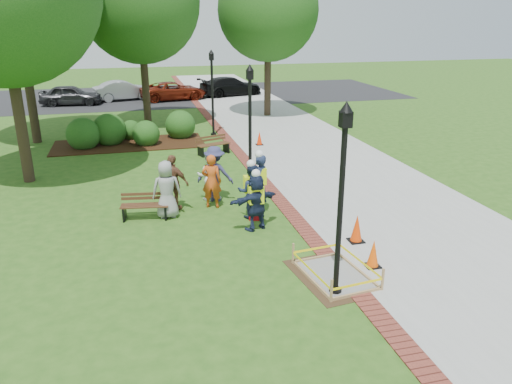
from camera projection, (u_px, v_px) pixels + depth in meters
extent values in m
plane|color=#285116|center=(249.00, 242.00, 13.55)|extent=(100.00, 100.00, 0.00)
cube|color=#9E9E99|center=(302.00, 144.00, 23.84)|extent=(6.00, 60.00, 0.02)
cube|color=maroon|center=(235.00, 148.00, 23.08)|extent=(0.50, 60.00, 0.03)
cube|color=#381E0F|center=(129.00, 144.00, 23.80)|extent=(7.00, 3.00, 0.05)
cube|color=black|center=(167.00, 96.00, 38.19)|extent=(36.00, 12.00, 0.01)
cube|color=#47331E|center=(335.00, 276.00, 11.79)|extent=(1.97, 2.49, 0.01)
cube|color=gray|center=(335.00, 276.00, 11.78)|extent=(1.41, 1.93, 0.04)
cube|color=tan|center=(335.00, 275.00, 11.78)|extent=(1.55, 2.07, 0.08)
cube|color=tan|center=(336.00, 266.00, 11.70)|extent=(1.58, 2.10, 0.55)
cube|color=yellow|center=(336.00, 265.00, 11.69)|extent=(1.53, 2.05, 0.06)
cube|color=#4C2E1A|center=(145.00, 205.00, 14.97)|extent=(1.47, 0.63, 0.04)
cube|color=#4C2E1A|center=(145.00, 196.00, 15.11)|extent=(1.41, 0.25, 0.23)
cube|color=black|center=(145.00, 212.00, 15.05)|extent=(1.35, 0.67, 0.42)
cube|color=brown|center=(213.00, 144.00, 21.97)|extent=(1.55, 0.91, 0.04)
cube|color=brown|center=(211.00, 138.00, 22.08)|extent=(1.42, 0.53, 0.24)
cube|color=black|center=(214.00, 150.00, 22.05)|extent=(1.44, 0.92, 0.44)
cube|color=black|center=(372.00, 266.00, 12.22)|extent=(0.36, 0.36, 0.05)
cone|color=#FF5608|center=(373.00, 253.00, 12.10)|extent=(0.29, 0.29, 0.67)
cube|color=black|center=(356.00, 241.00, 13.57)|extent=(0.40, 0.40, 0.05)
cone|color=#F03F07|center=(357.00, 228.00, 13.44)|extent=(0.32, 0.32, 0.74)
cube|color=black|center=(259.00, 145.00, 23.67)|extent=(0.34, 0.34, 0.04)
cone|color=#FF3108|center=(259.00, 138.00, 23.56)|extent=(0.26, 0.26, 0.62)
cube|color=maroon|center=(255.00, 217.00, 15.02)|extent=(0.40, 0.29, 0.18)
cylinder|color=black|center=(340.00, 214.00, 10.46)|extent=(0.12, 0.12, 3.80)
cube|color=black|center=(346.00, 119.00, 9.79)|extent=(0.22, 0.22, 0.32)
cone|color=black|center=(346.00, 107.00, 9.71)|extent=(0.28, 0.28, 0.22)
cylinder|color=black|center=(335.00, 291.00, 11.08)|extent=(0.28, 0.28, 0.10)
cylinder|color=black|center=(250.00, 132.00, 17.76)|extent=(0.12, 0.12, 3.80)
cube|color=black|center=(250.00, 75.00, 17.09)|extent=(0.22, 0.22, 0.32)
cone|color=black|center=(250.00, 67.00, 17.01)|extent=(0.28, 0.28, 0.22)
cylinder|color=black|center=(250.00, 181.00, 18.38)|extent=(0.28, 0.28, 0.10)
cylinder|color=black|center=(213.00, 98.00, 25.07)|extent=(0.12, 0.12, 3.80)
cube|color=black|center=(211.00, 57.00, 24.40)|extent=(0.22, 0.22, 0.32)
cone|color=black|center=(211.00, 52.00, 24.31)|extent=(0.28, 0.28, 0.22)
cylinder|color=black|center=(214.00, 134.00, 25.69)|extent=(0.28, 0.28, 0.10)
cylinder|color=#3D2D1E|center=(18.00, 107.00, 17.64)|extent=(0.40, 0.40, 5.54)
cylinder|color=#3D2D1E|center=(145.00, 77.00, 26.98)|extent=(0.40, 0.40, 5.32)
sphere|color=#144814|center=(139.00, 2.00, 25.70)|extent=(6.26, 6.26, 6.26)
cylinder|color=#3D2D1E|center=(268.00, 74.00, 29.87)|extent=(0.40, 0.40, 5.03)
sphere|color=#144814|center=(268.00, 10.00, 28.67)|extent=(5.84, 5.84, 5.84)
cylinder|color=#3D2D1E|center=(28.00, 79.00, 23.20)|extent=(0.41, 0.41, 6.05)
sphere|color=#144814|center=(85.00, 148.00, 23.14)|extent=(1.54, 1.54, 1.54)
sphere|color=#144814|center=(111.00, 144.00, 23.86)|extent=(1.59, 1.59, 1.59)
sphere|color=#144814|center=(147.00, 145.00, 23.68)|extent=(1.28, 1.28, 1.28)
sphere|color=#144814|center=(181.00, 138.00, 25.13)|extent=(1.49, 1.49, 1.49)
sphere|color=#144814|center=(132.00, 139.00, 24.83)|extent=(1.03, 1.03, 1.03)
imported|color=gray|center=(167.00, 190.00, 14.97)|extent=(0.58, 0.39, 1.77)
imported|color=#D05018|center=(212.00, 181.00, 15.76)|extent=(0.65, 0.53, 1.74)
imported|color=white|center=(209.00, 176.00, 16.43)|extent=(0.59, 0.45, 1.64)
imported|color=brown|center=(173.00, 183.00, 15.52)|extent=(0.68, 0.63, 1.79)
imported|color=navy|center=(215.00, 174.00, 16.31)|extent=(0.69, 0.57, 1.85)
imported|color=#18253E|center=(256.00, 202.00, 14.13)|extent=(0.61, 0.50, 1.65)
cube|color=#CEEE14|center=(256.00, 194.00, 14.05)|extent=(0.42, 0.26, 0.52)
sphere|color=white|center=(256.00, 174.00, 13.85)|extent=(0.25, 0.25, 0.25)
imported|color=#16253B|center=(259.00, 184.00, 15.28)|extent=(0.70, 0.68, 1.86)
cube|color=#CEEE14|center=(259.00, 176.00, 15.19)|extent=(0.42, 0.26, 0.52)
sphere|color=white|center=(259.00, 154.00, 14.96)|extent=(0.25, 0.25, 0.25)
imported|color=#17283C|center=(251.00, 191.00, 14.96)|extent=(0.60, 0.45, 1.67)
cube|color=#CEEE14|center=(251.00, 184.00, 14.88)|extent=(0.42, 0.26, 0.52)
sphere|color=white|center=(251.00, 164.00, 14.67)|extent=(0.25, 0.25, 0.25)
imported|color=#29292C|center=(72.00, 105.00, 34.19)|extent=(2.43, 4.77, 1.50)
imported|color=#A1A2A6|center=(125.00, 100.00, 36.19)|extent=(3.01, 4.96, 1.51)
imported|color=maroon|center=(174.00, 100.00, 36.29)|extent=(2.59, 4.61, 1.42)
imported|color=black|center=(231.00, 96.00, 38.27)|extent=(3.12, 5.05, 1.53)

